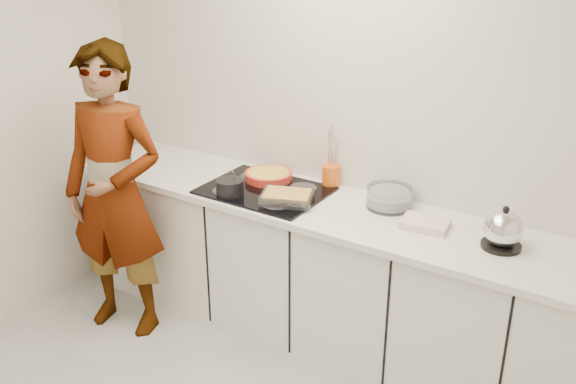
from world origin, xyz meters
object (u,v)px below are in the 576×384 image
Objects in this scene: saucepan at (230,187)px; utensil_crock at (331,176)px; hob at (265,190)px; baking_dish at (287,197)px; mixing_bowl at (389,198)px; kettle at (503,230)px; cook at (115,194)px; tart_dish at (269,175)px.

utensil_crock is (0.42, 0.46, 0.01)m from saucepan.
hob is 2.08× the size of baking_dish.
kettle is at bearing -12.17° from mixing_bowl.
cook is (-1.46, -0.70, -0.06)m from mixing_bowl.
cook is at bearing -154.41° from mixing_bowl.
mixing_bowl is 1.62m from cook.
baking_dish is at bearing 14.12° from saucepan.
baking_dish is at bearing 11.01° from cook.
saucepan is at bearing -127.29° from hob.
tart_dish is 2.31× the size of utensil_crock.
saucepan is 1.32× the size of utensil_crock.
saucepan is 0.70m from cook.
mixing_bowl reaches higher than tart_dish.
tart_dish is 0.32m from saucepan.
tart_dish is at bearing 176.22° from kettle.
cook is (-0.95, -0.42, -0.05)m from baking_dish.
baking_dish is (0.21, -0.08, 0.04)m from hob.
hob is 0.41m from utensil_crock.
utensil_crock is at bearing 24.74° from cook.
tart_dish is at bearing 141.22° from baking_dish.
cook is at bearing -165.43° from kettle.
hob is at bearing -135.29° from utensil_crock.
baking_dish is at bearing -38.78° from tart_dish.
baking_dish is at bearing -151.38° from mixing_bowl.
baking_dish is 0.19× the size of cook.
cook is at bearing -156.09° from baking_dish.
mixing_bowl is at bearing 3.48° from tart_dish.
hob is at bearing 158.37° from baking_dish.
kettle reaches higher than saucepan.
saucepan is 0.10× the size of cook.
utensil_crock is 1.30m from cook.
tart_dish is 0.92× the size of mixing_bowl.
tart_dish is 0.36m from baking_dish.
baking_dish is (0.28, -0.23, 0.00)m from tart_dish.
saucepan is (-0.13, -0.17, 0.05)m from hob.
utensil_crock is at bearing 167.61° from mixing_bowl.
utensil_crock is (-0.43, 0.09, 0.01)m from mixing_bowl.
cook is at bearing -151.13° from saucepan.
utensil_crock is at bearing 78.31° from baking_dish.
saucepan is 1.54m from kettle.
hob is 2.35× the size of tart_dish.
baking_dish reaches higher than tart_dish.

